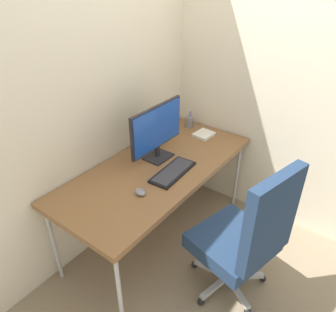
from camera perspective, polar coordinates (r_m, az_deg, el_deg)
name	(u,v)px	position (r m, az deg, el deg)	size (l,w,h in m)	color
ground_plane	(159,234)	(2.84, -1.62, -13.94)	(8.00, 8.00, 0.00)	gray
wall_back	(112,66)	(2.37, -10.10, 15.68)	(3.51, 0.04, 2.80)	beige
wall_side_right	(251,56)	(2.69, 14.70, 17.02)	(0.04, 2.59, 2.80)	beige
desk	(158,170)	(2.41, -1.85, -2.50)	(1.66, 0.74, 0.71)	brown
office_chair	(246,236)	(2.12, 13.87, -13.83)	(0.59, 0.60, 1.08)	black
monitor	(157,130)	(2.39, -1.99, 4.77)	(0.56, 0.17, 0.43)	black
keyboard	(173,172)	(2.31, 0.89, -2.87)	(0.41, 0.19, 0.02)	black
mouse	(140,192)	(2.11, -5.03, -6.49)	(0.06, 0.09, 0.03)	slate
pen_holder	(189,121)	(2.97, 3.82, 6.23)	(0.08, 0.08, 0.19)	slate
notebook	(204,134)	(2.84, 6.48, 3.88)	(0.17, 0.15, 0.03)	silver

